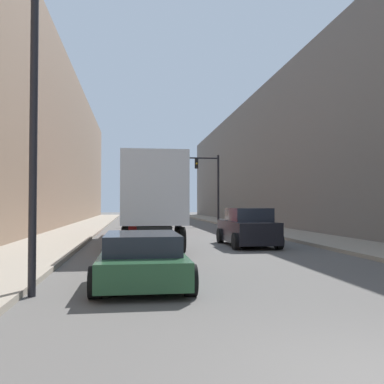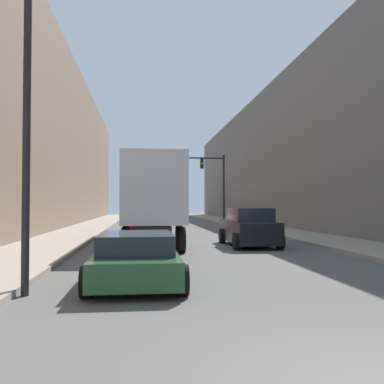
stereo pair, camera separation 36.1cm
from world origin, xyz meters
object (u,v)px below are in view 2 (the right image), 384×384
Objects in this scene: sedan_car at (136,258)px; street_lamp at (27,66)px; suv_car at (249,228)px; traffic_signal_gantry at (208,177)px; semi_truck at (151,198)px.

street_lamp reaches higher than sedan_car.
sedan_car is 9.73m from suv_car.
suv_car is 0.70× the size of traffic_signal_gantry.
street_lamp is (-7.11, -9.68, 3.92)m from suv_car.
street_lamp is (-2.80, -12.86, 2.52)m from semi_truck.
suv_car is 20.09m from traffic_signal_gantry.
suv_car is (4.32, -3.18, -1.40)m from semi_truck.
semi_truck is 2.94× the size of sedan_car.
traffic_signal_gantry is 0.86× the size of street_lamp.
suv_car is at bearing -36.39° from semi_truck.
street_lamp is at bearing -102.28° from semi_truck.
street_lamp is at bearing -126.33° from suv_car.
traffic_signal_gantry is (1.22, 19.73, 3.61)m from suv_car.
traffic_signal_gantry is (6.11, 28.15, 3.84)m from sedan_car.
suv_car is (4.88, 8.42, 0.23)m from sedan_car.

